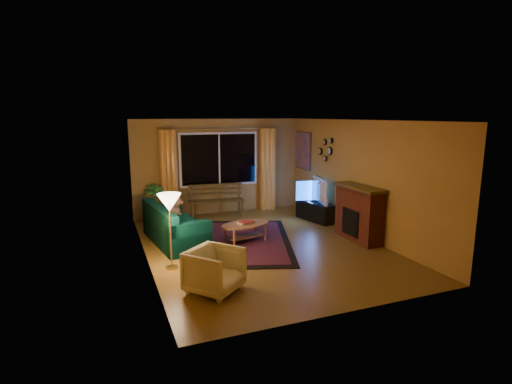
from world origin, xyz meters
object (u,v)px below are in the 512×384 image
object	(u,v)px
bench	(217,209)
armchair	(215,268)
coffee_table	(245,233)
tv_console	(316,211)
floor_lamp	(170,232)
sofa	(175,224)

from	to	relation	value
bench	armchair	world-z (taller)	armchair
coffee_table	tv_console	bearing A→B (deg)	23.60
floor_lamp	tv_console	size ratio (longest dim) A/B	1.15
armchair	tv_console	size ratio (longest dim) A/B	0.65
coffee_table	sofa	bearing A→B (deg)	159.97
floor_lamp	tv_console	world-z (taller)	floor_lamp
floor_lamp	sofa	bearing A→B (deg)	77.23
floor_lamp	coffee_table	size ratio (longest dim) A/B	1.19
bench	sofa	bearing A→B (deg)	-123.02
sofa	armchair	distance (m)	2.57
armchair	tv_console	xyz separation A→B (m)	(3.46, 3.04, -0.13)
tv_console	coffee_table	bearing A→B (deg)	-167.39
coffee_table	armchair	bearing A→B (deg)	-120.85
armchair	floor_lamp	distance (m)	1.28
bench	sofa	distance (m)	2.20
floor_lamp	tv_console	bearing A→B (deg)	25.70
bench	floor_lamp	xyz separation A→B (m)	(-1.69, -3.12, 0.43)
bench	coffee_table	world-z (taller)	bench
armchair	tv_console	bearing A→B (deg)	1.40
sofa	armchair	bearing A→B (deg)	-94.92
armchair	tv_console	world-z (taller)	armchair
bench	floor_lamp	world-z (taller)	floor_lamp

